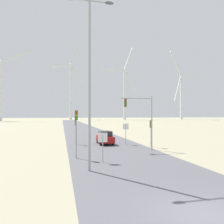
% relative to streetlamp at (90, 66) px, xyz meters
% --- Properties ---
extents(ground_plane, '(600.00, 600.00, 0.00)m').
position_rel_streetlamp_xyz_m(ground_plane, '(3.67, -7.90, -7.61)').
color(ground_plane, gray).
extents(road_surface, '(10.00, 240.00, 0.01)m').
position_rel_streetlamp_xyz_m(road_surface, '(3.67, 40.10, -7.61)').
color(road_surface, '#47474C').
rests_on(road_surface, ground).
extents(streetlamp, '(3.61, 0.32, 12.47)m').
position_rel_streetlamp_xyz_m(streetlamp, '(0.00, 0.00, 0.00)').
color(streetlamp, '#93999E').
rests_on(streetlamp, ground).
extents(stop_sign_near, '(0.81, 0.07, 2.53)m').
position_rel_streetlamp_xyz_m(stop_sign_near, '(1.45, 2.51, -5.85)').
color(stop_sign_near, '#93999E').
rests_on(stop_sign_near, ground).
extents(stop_sign_far, '(0.81, 0.07, 2.86)m').
position_rel_streetlamp_xyz_m(stop_sign_far, '(6.57, 12.85, -5.61)').
color(stop_sign_far, '#93999E').
rests_on(stop_sign_far, ground).
extents(traffic_light_post_near_left, '(0.28, 0.33, 4.46)m').
position_rel_streetlamp_xyz_m(traffic_light_post_near_left, '(-0.63, 4.85, -4.36)').
color(traffic_light_post_near_left, '#93999E').
rests_on(traffic_light_post_near_left, ground).
extents(traffic_light_post_near_right, '(0.28, 0.34, 3.34)m').
position_rel_streetlamp_xyz_m(traffic_light_post_near_right, '(8.98, 9.84, -5.15)').
color(traffic_light_post_near_right, '#93999E').
rests_on(traffic_light_post_near_right, ground).
extents(traffic_light_post_mid_left, '(0.28, 0.34, 3.52)m').
position_rel_streetlamp_xyz_m(traffic_light_post_mid_left, '(-0.09, 14.33, -5.02)').
color(traffic_light_post_mid_left, '#93999E').
rests_on(traffic_light_post_mid_left, ground).
extents(traffic_light_mast_overhead, '(3.83, 0.34, 6.20)m').
position_rel_streetlamp_xyz_m(traffic_light_mast_overhead, '(6.98, 7.93, -3.27)').
color(traffic_light_mast_overhead, '#93999E').
rests_on(traffic_light_mast_overhead, ground).
extents(car_approaching, '(1.91, 4.15, 1.83)m').
position_rel_streetlamp_xyz_m(car_approaching, '(3.89, 13.86, -6.70)').
color(car_approaching, maroon).
rests_on(car_approaching, ground).
extents(wind_turbine_left, '(37.97, 4.26, 51.25)m').
position_rel_streetlamp_xyz_m(wind_turbine_left, '(-41.12, 139.72, 17.21)').
color(wind_turbine_left, silver).
rests_on(wind_turbine_left, ground).
extents(wind_turbine_center, '(32.61, 10.69, 67.64)m').
position_rel_streetlamp_xyz_m(wind_turbine_center, '(5.63, 177.21, 22.17)').
color(wind_turbine_center, silver).
rests_on(wind_turbine_center, ground).
extents(wind_turbine_right, '(33.70, 15.46, 63.26)m').
position_rel_streetlamp_xyz_m(wind_turbine_right, '(50.30, 162.47, 19.27)').
color(wind_turbine_right, silver).
rests_on(wind_turbine_right, ground).
extents(wind_turbine_far_right, '(36.66, 17.08, 59.12)m').
position_rel_streetlamp_xyz_m(wind_turbine_far_right, '(102.76, 160.82, 17.96)').
color(wind_turbine_far_right, silver).
rests_on(wind_turbine_far_right, ground).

